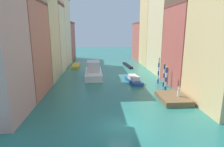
# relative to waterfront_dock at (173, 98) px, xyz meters

# --- Properties ---
(ground_plane) EXTENTS (154.00, 154.00, 0.00)m
(ground_plane) POSITION_rel_waterfront_dock_xyz_m (-8.50, 17.58, -0.37)
(ground_plane) COLOR #28756B
(building_left_1) EXTENTS (6.62, 9.55, 14.43)m
(building_left_1) POSITION_rel_waterfront_dock_xyz_m (-22.52, 4.75, 6.85)
(building_left_1) COLOR #C6705B
(building_left_1) RESTS_ON ground
(building_left_2) EXTENTS (6.62, 8.49, 21.09)m
(building_left_2) POSITION_rel_waterfront_dock_xyz_m (-22.52, 14.08, 10.18)
(building_left_2) COLOR beige
(building_left_2) RESTS_ON ground
(building_left_3) EXTENTS (6.62, 7.46, 16.41)m
(building_left_3) POSITION_rel_waterfront_dock_xyz_m (-22.52, 22.39, 7.85)
(building_left_3) COLOR beige
(building_left_3) RESTS_ON ground
(building_left_4) EXTENTS (6.62, 10.04, 19.35)m
(building_left_4) POSITION_rel_waterfront_dock_xyz_m (-22.52, 31.19, 9.31)
(building_left_4) COLOR beige
(building_left_4) RESTS_ON ground
(building_left_5) EXTENTS (6.62, 10.34, 12.87)m
(building_left_5) POSITION_rel_waterfront_dock_xyz_m (-22.52, 41.48, 6.07)
(building_left_5) COLOR #B25147
(building_left_5) RESTS_ON ground
(building_right_1) EXTENTS (6.62, 9.65, 14.81)m
(building_right_1) POSITION_rel_waterfront_dock_xyz_m (5.51, 7.82, 7.05)
(building_right_1) COLOR #B25147
(building_right_1) RESTS_ON ground
(building_right_2) EXTENTS (6.62, 12.11, 19.37)m
(building_right_2) POSITION_rel_waterfront_dock_xyz_m (5.51, 18.74, 9.32)
(building_right_2) COLOR beige
(building_right_2) RESTS_ON ground
(building_right_3) EXTENTS (6.62, 9.72, 22.50)m
(building_right_3) POSITION_rel_waterfront_dock_xyz_m (5.51, 29.63, 10.89)
(building_right_3) COLOR #DBB77A
(building_right_3) RESTS_ON ground
(building_right_4) EXTENTS (6.62, 12.19, 12.73)m
(building_right_4) POSITION_rel_waterfront_dock_xyz_m (5.51, 40.56, 6.00)
(building_right_4) COLOR #B25147
(building_right_4) RESTS_ON ground
(waterfront_dock) EXTENTS (3.94, 5.24, 0.74)m
(waterfront_dock) POSITION_rel_waterfront_dock_xyz_m (0.00, 0.00, 0.00)
(waterfront_dock) COLOR brown
(waterfront_dock) RESTS_ON ground
(person_on_dock) EXTENTS (0.36, 0.36, 1.52)m
(person_on_dock) POSITION_rel_waterfront_dock_xyz_m (0.64, -0.27, 1.08)
(person_on_dock) COLOR white
(person_on_dock) RESTS_ON waterfront_dock
(mooring_pole_0) EXTENTS (0.38, 0.38, 4.26)m
(mooring_pole_0) POSITION_rel_waterfront_dock_xyz_m (0.52, 4.62, 1.81)
(mooring_pole_0) COLOR #1E479E
(mooring_pole_0) RESTS_ON ground
(mooring_pole_1) EXTENTS (0.32, 0.32, 4.29)m
(mooring_pole_1) POSITION_rel_waterfront_dock_xyz_m (1.07, 7.18, 1.82)
(mooring_pole_1) COLOR #1E479E
(mooring_pole_1) RESTS_ON ground
(mooring_pole_2) EXTENTS (0.32, 0.32, 5.03)m
(mooring_pole_2) POSITION_rel_waterfront_dock_xyz_m (0.73, 9.29, 2.19)
(mooring_pole_2) COLOR #1E479E
(mooring_pole_2) RESTS_ON ground
(vaporetto_white) EXTENTS (3.82, 10.31, 3.46)m
(vaporetto_white) POSITION_rel_waterfront_dock_xyz_m (-11.85, 15.44, 0.88)
(vaporetto_white) COLOR white
(vaporetto_white) RESTS_ON ground
(gondola_black) EXTENTS (1.71, 8.57, 0.47)m
(gondola_black) POSITION_rel_waterfront_dock_xyz_m (-2.39, 27.51, -0.14)
(gondola_black) COLOR black
(gondola_black) RESTS_ON ground
(motorboat_0) EXTENTS (2.76, 5.91, 1.43)m
(motorboat_0) POSITION_rel_waterfront_dock_xyz_m (-3.90, 10.09, 0.20)
(motorboat_0) COLOR #234C93
(motorboat_0) RESTS_ON ground
(motorboat_1) EXTENTS (2.05, 7.41, 0.64)m
(motorboat_1) POSITION_rel_waterfront_dock_xyz_m (-17.07, 27.65, -0.05)
(motorboat_1) COLOR gold
(motorboat_1) RESTS_ON ground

